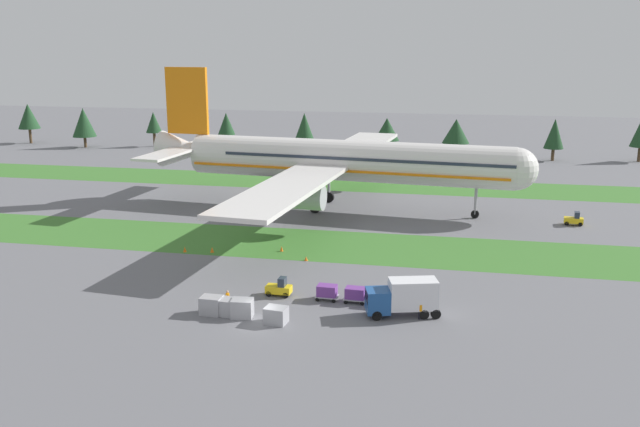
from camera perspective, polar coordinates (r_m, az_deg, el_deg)
ground_plane at (r=64.79m, az=-4.96°, el=-9.05°), size 400.00×400.00×0.00m
grass_strip_near at (r=88.70m, az=-0.28°, el=-2.60°), size 320.00×14.08×0.01m
grass_strip_far at (r=127.16m, az=3.35°, el=2.46°), size 320.00×14.08×0.01m
airliner at (r=106.57m, az=1.36°, el=4.46°), size 60.05×74.06×21.54m
baggage_tug at (r=71.11m, az=-3.38°, el=-6.18°), size 2.66×1.41×1.97m
cargo_dolly_lead at (r=69.83m, az=0.59°, el=-6.45°), size 2.26×1.60×1.55m
cargo_dolly_second at (r=69.26m, az=2.94°, el=-6.64°), size 2.26×1.60×1.55m
cargo_dolly_third at (r=68.82m, az=5.32°, el=-6.83°), size 2.26×1.60×1.55m
catering_truck at (r=66.03m, az=6.92°, el=-6.82°), size 7.32×4.05×3.58m
pushback_tractor at (r=104.49m, az=20.31°, el=-0.47°), size 2.71×1.54×1.97m
ground_crew_marshaller at (r=65.75m, az=8.32°, el=-7.91°), size 0.55×0.36×1.74m
ground_crew_loader at (r=68.51m, az=-7.66°, el=-6.97°), size 0.36×0.54×1.74m
uld_container_0 at (r=67.18m, az=-8.99°, el=-7.52°), size 2.05×1.66×1.74m
uld_container_1 at (r=66.06m, az=-6.46°, el=-7.80°), size 2.14×1.78×1.76m
uld_container_2 at (r=66.65m, az=-7.58°, el=-7.70°), size 2.19×1.85×1.62m
uld_container_3 at (r=64.45m, az=-3.67°, el=-8.40°), size 2.19×1.85×1.55m
taxiway_marker_0 at (r=85.99m, az=-3.20°, el=-2.93°), size 0.44×0.44×0.65m
taxiway_marker_1 at (r=87.21m, az=-11.13°, el=-2.93°), size 0.44×0.44×0.67m
taxiway_marker_2 at (r=86.46m, az=-8.93°, el=-2.98°), size 0.44×0.44×0.69m
taxiway_marker_3 at (r=82.23m, az=-1.16°, el=-3.75°), size 0.44×0.44×0.52m
distant_tree_line at (r=159.80m, az=4.09°, el=7.16°), size 188.30×9.74×11.63m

